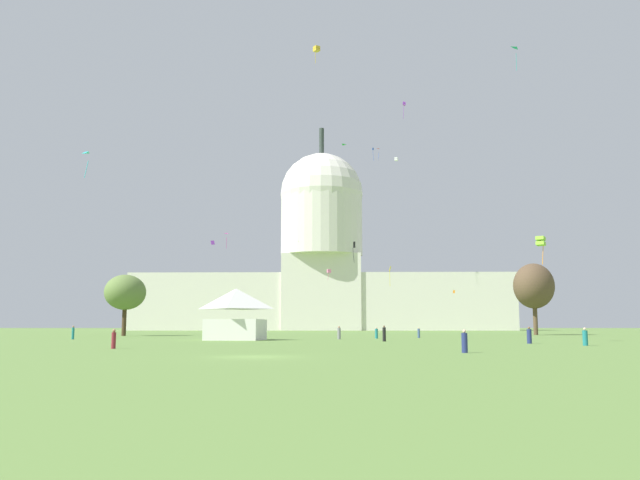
{
  "coord_description": "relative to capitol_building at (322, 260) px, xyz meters",
  "views": [
    {
      "loc": [
        4.65,
        -37.56,
        1.79
      ],
      "look_at": [
        1.14,
        106.88,
        20.85
      ],
      "focal_mm": 36.39,
      "sensor_mm": 36.0,
      "label": 1
    }
  ],
  "objects": [
    {
      "name": "ground_plane",
      "position": [
        0.43,
        -195.59,
        -25.19
      ],
      "size": [
        800.0,
        800.0,
        0.0
      ],
      "primitive_type": "plane",
      "color": "olive"
    },
    {
      "name": "capitol_building",
      "position": [
        0.0,
        0.0,
        0.0
      ],
      "size": [
        135.48,
        30.07,
        74.4
      ],
      "color": "silver",
      "rests_on": "ground_plane"
    },
    {
      "name": "event_tent",
      "position": [
        -7.19,
        -153.43,
        -21.95
      ],
      "size": [
        7.45,
        7.13,
        6.3
      ],
      "rotation": [
        0.0,
        0.0,
        -0.11
      ],
      "color": "white",
      "rests_on": "ground_plane"
    },
    {
      "name": "tree_east_mid",
      "position": [
        42.42,
        -110.21,
        -16.09
      ],
      "size": [
        11.3,
        11.62,
        13.39
      ],
      "color": "brown",
      "rests_on": "ground_plane"
    },
    {
      "name": "tree_west_far",
      "position": [
        -31.17,
        -122.32,
        -17.79
      ],
      "size": [
        8.45,
        8.82,
        10.48
      ],
      "color": "#42301E",
      "rests_on": "ground_plane"
    },
    {
      "name": "person_navy_near_tree_west",
      "position": [
        13.54,
        -189.87,
        -24.5
      ],
      "size": [
        0.49,
        0.49,
        1.52
      ],
      "rotation": [
        0.0,
        0.0,
        3.42
      ],
      "color": "navy",
      "rests_on": "ground_plane"
    },
    {
      "name": "person_teal_lawn_far_left",
      "position": [
        10.63,
        -143.55,
        -24.49
      ],
      "size": [
        0.52,
        0.52,
        1.55
      ],
      "rotation": [
        0.0,
        0.0,
        4.27
      ],
      "color": "#1E757A",
      "rests_on": "ground_plane"
    },
    {
      "name": "person_denim_aisle_center",
      "position": [
        16.96,
        -139.15,
        -24.5
      ],
      "size": [
        0.38,
        0.38,
        1.51
      ],
      "rotation": [
        0.0,
        0.0,
        4.8
      ],
      "color": "#3D5684",
      "rests_on": "ground_plane"
    },
    {
      "name": "person_grey_mid_left",
      "position": [
        5.49,
        -148.79,
        -24.43
      ],
      "size": [
        0.49,
        0.49,
        1.69
      ],
      "rotation": [
        0.0,
        0.0,
        4.56
      ],
      "color": "gray",
      "rests_on": "ground_plane"
    },
    {
      "name": "person_teal_edge_east",
      "position": [
        27.23,
        -174.45,
        -24.47
      ],
      "size": [
        0.51,
        0.51,
        1.6
      ],
      "rotation": [
        0.0,
        0.0,
        4.86
      ],
      "color": "#1E757A",
      "rests_on": "ground_plane"
    },
    {
      "name": "person_maroon_mid_right",
      "position": [
        -12.1,
        -182.96,
        -24.48
      ],
      "size": [
        0.45,
        0.45,
        1.51
      ],
      "rotation": [
        0.0,
        0.0,
        5.16
      ],
      "color": "maroon",
      "rests_on": "ground_plane"
    },
    {
      "name": "person_black_near_tent",
      "position": [
        10.5,
        -159.58,
        -24.37
      ],
      "size": [
        0.46,
        0.46,
        1.77
      ],
      "rotation": [
        0.0,
        0.0,
        1.87
      ],
      "color": "black",
      "rests_on": "ground_plane"
    },
    {
      "name": "person_navy_lawn_far_right",
      "position": [
        24.22,
        -167.93,
        -24.44
      ],
      "size": [
        0.61,
        0.61,
        1.66
      ],
      "rotation": [
        0.0,
        0.0,
        3.56
      ],
      "color": "navy",
      "rests_on": "ground_plane"
    },
    {
      "name": "person_teal_back_right",
      "position": [
        -28.67,
        -150.02,
        -24.36
      ],
      "size": [
        0.37,
        0.37,
        1.75
      ],
      "rotation": [
        0.0,
        0.0,
        4.83
      ],
      "color": "#1E757A",
      "rests_on": "ground_plane"
    },
    {
      "name": "kite_violet_high",
      "position": [
        21.08,
        -88.05,
        27.47
      ],
      "size": [
        0.77,
        0.72,
        3.96
      ],
      "rotation": [
        0.0,
        0.0,
        1.68
      ],
      "color": "purple"
    },
    {
      "name": "kite_white_low",
      "position": [
        -1.19,
        -124.85,
        -8.93
      ],
      "size": [
        0.2,
        0.81,
        0.99
      ],
      "rotation": [
        0.0,
        0.0,
        4.08
      ],
      "color": "white"
    },
    {
      "name": "kite_turquoise_high",
      "position": [
        39.75,
        -114.81,
        28.68
      ],
      "size": [
        1.74,
        1.59,
        4.48
      ],
      "rotation": [
        0.0,
        0.0,
        0.68
      ],
      "color": "teal"
    },
    {
      "name": "kite_magenta_mid",
      "position": [
        -20.63,
        -81.37,
        -2.36
      ],
      "size": [
        1.2,
        1.12,
        3.35
      ],
      "rotation": [
        0.0,
        0.0,
        0.68
      ],
      "color": "#D1339E"
    },
    {
      "name": "kite_blue_high",
      "position": [
        16.69,
        -39.37,
        29.54
      ],
      "size": [
        0.5,
        0.48,
        4.05
      ],
      "rotation": [
        0.0,
        0.0,
        6.2
      ],
      "color": "blue"
    },
    {
      "name": "kite_cyan_mid",
      "position": [
        -24.38,
        -158.41,
        -3.48
      ],
      "size": [
        1.28,
        1.17,
        2.82
      ],
      "rotation": [
        0.0,
        0.0,
        2.48
      ],
      "color": "#33BCDB"
    },
    {
      "name": "kite_pink_low",
      "position": [
        3.68,
        -98.38,
        -12.2
      ],
      "size": [
        0.95,
        0.94,
        2.27
      ],
      "rotation": [
        0.0,
        0.0,
        1.89
      ],
      "color": "pink"
    },
    {
      "name": "kite_red_high",
      "position": [
        19.49,
        -27.48,
        33.09
      ],
      "size": [
        1.26,
        1.26,
        3.78
      ],
      "rotation": [
        0.0,
        0.0,
        0.77
      ],
      "color": "red"
    },
    {
      "name": "kite_black_low",
      "position": [
        8.76,
        -105.28,
        -7.86
      ],
      "size": [
        0.57,
        1.11,
        4.3
      ],
      "rotation": [
        0.0,
        0.0,
        3.49
      ],
      "color": "black"
    },
    {
      "name": "kite_yellow_low",
      "position": [
        16.23,
        -100.36,
        -12.43
      ],
      "size": [
        0.49,
        0.69,
        4.16
      ],
      "rotation": [
        0.0,
        0.0,
        0.49
      ],
      "color": "yellow"
    },
    {
      "name": "kite_green_high",
      "position": [
        7.21,
        -50.37,
        27.92
      ],
      "size": [
        1.53,
        1.42,
        0.4
      ],
      "rotation": [
        0.0,
        0.0,
        3.73
      ],
      "color": "green"
    },
    {
      "name": "kite_gold_high",
      "position": [
        2.07,
        -132.61,
        21.3
      ],
      "size": [
        1.24,
        1.24,
        2.86
      ],
      "rotation": [
        0.0,
        0.0,
        2.24
      ],
      "color": "gold"
    },
    {
      "name": "kite_lime_low",
      "position": [
        27.89,
        -161.19,
        -14.13
      ],
      "size": [
        1.26,
        1.27,
        3.17
      ],
      "rotation": [
        0.0,
        0.0,
        2.57
      ],
      "color": "#8CD133"
    },
    {
      "name": "kite_orange_low",
      "position": [
        40.35,
        -38.82,
        -13.44
      ],
      "size": [
        0.7,
        0.26,
        1.0
      ],
      "rotation": [
        0.0,
        0.0,
        2.37
      ],
      "color": "orange"
    },
    {
      "name": "kite_violet_mid",
      "position": [
        -24.76,
        -78.01,
        -3.49
      ],
      "size": [
        1.03,
        0.72,
        1.09
      ],
      "rotation": [
        0.0,
        0.0,
        6.08
      ],
      "color": "purple"
    },
    {
      "name": "kite_white_high",
      "position": [
        20.7,
        -70.74,
        18.92
      ],
      "size": [
        0.95,
        0.95,
        0.77
      ],
      "rotation": [
        0.0,
        0.0,
        5.99
      ],
      "color": "white"
    }
  ]
}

